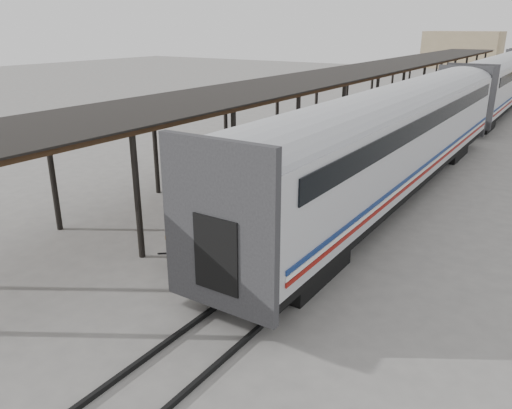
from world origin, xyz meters
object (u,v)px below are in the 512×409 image
at_px(luggage_tug, 374,133).
at_px(baggage_cart, 209,239).
at_px(pedestrian, 310,138).
at_px(porter, 201,212).

bearing_deg(luggage_tug, baggage_cart, -106.99).
bearing_deg(pedestrian, luggage_tug, -99.39).
bearing_deg(porter, baggage_cart, 39.82).
bearing_deg(baggage_cart, pedestrian, 122.23).
height_order(baggage_cart, luggage_tug, luggage_tug).
height_order(luggage_tug, pedestrian, pedestrian).
relative_size(porter, pedestrian, 0.94).
distance_m(baggage_cart, porter, 1.33).
bearing_deg(baggage_cart, luggage_tug, 112.48).
xyz_separation_m(luggage_tug, porter, (1.82, -18.92, 1.11)).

